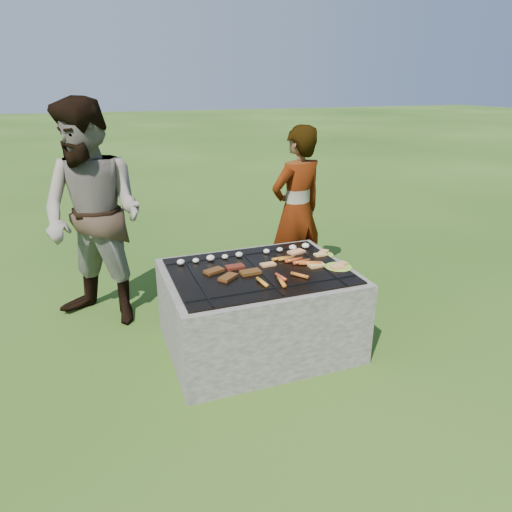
{
  "coord_description": "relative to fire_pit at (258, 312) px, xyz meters",
  "views": [
    {
      "loc": [
        -1.04,
        -2.77,
        1.85
      ],
      "look_at": [
        0.0,
        0.05,
        0.7
      ],
      "focal_mm": 32.0,
      "sensor_mm": 36.0,
      "label": 1
    }
  ],
  "objects": [
    {
      "name": "plate_far",
      "position": [
        0.56,
        0.12,
        0.33
      ],
      "size": [
        0.24,
        0.24,
        0.03
      ],
      "color": "#C8D933",
      "rests_on": "fire_pit"
    },
    {
      "name": "lawn",
      "position": [
        0.0,
        0.0,
        -0.28
      ],
      "size": [
        60.0,
        60.0,
        0.0
      ],
      "primitive_type": "plane",
      "color": "#224310",
      "rests_on": "ground"
    },
    {
      "name": "bread_on_grate",
      "position": [
        0.33,
        0.08,
        0.34
      ],
      "size": [
        0.44,
        0.39,
        0.02
      ],
      "color": "#DDBF71",
      "rests_on": "fire_pit"
    },
    {
      "name": "plate_near",
      "position": [
        0.56,
        -0.14,
        0.33
      ],
      "size": [
        0.21,
        0.21,
        0.03
      ],
      "color": "#C6D833",
      "rests_on": "fire_pit"
    },
    {
      "name": "fire_pit",
      "position": [
        0.0,
        0.0,
        0.0
      ],
      "size": [
        1.3,
        1.0,
        0.62
      ],
      "color": "gray",
      "rests_on": "ground"
    },
    {
      "name": "bystander",
      "position": [
        -1.04,
        0.83,
        0.6
      ],
      "size": [
        1.08,
        1.06,
        1.76
      ],
      "primitive_type": "imported",
      "rotation": [
        0.0,
        0.0,
        -0.7
      ],
      "color": "gray",
      "rests_on": "ground"
    },
    {
      "name": "sausages",
      "position": [
        0.21,
        -0.07,
        0.34
      ],
      "size": [
        0.54,
        0.49,
        0.03
      ],
      "color": "#BE731F",
      "rests_on": "fire_pit"
    },
    {
      "name": "cook",
      "position": [
        0.69,
        0.86,
        0.48
      ],
      "size": [
        0.63,
        0.5,
        1.52
      ],
      "primitive_type": "imported",
      "rotation": [
        0.0,
        0.0,
        3.41
      ],
      "color": "gray",
      "rests_on": "ground"
    },
    {
      "name": "mushrooms",
      "position": [
        0.02,
        0.29,
        0.35
      ],
      "size": [
        1.06,
        0.06,
        0.04
      ],
      "color": "beige",
      "rests_on": "fire_pit"
    },
    {
      "name": "pork_slabs",
      "position": [
        -0.19,
        0.01,
        0.34
      ],
      "size": [
        0.38,
        0.27,
        0.02
      ],
      "color": "brown",
      "rests_on": "fire_pit"
    }
  ]
}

